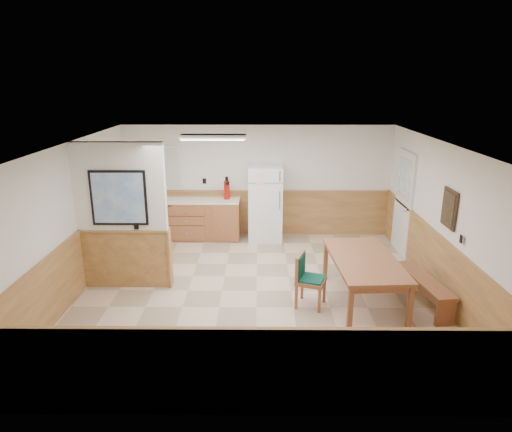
{
  "coord_description": "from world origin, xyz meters",
  "views": [
    {
      "loc": [
        0.05,
        -7.06,
        3.47
      ],
      "look_at": [
        -0.01,
        0.4,
        1.21
      ],
      "focal_mm": 32.0,
      "sensor_mm": 36.0,
      "label": 1
    }
  ],
  "objects_px": {
    "dining_bench": "(424,285)",
    "dining_chair": "(306,276)",
    "dining_table": "(364,264)",
    "fire_extinguisher": "(227,189)",
    "refrigerator": "(265,203)",
    "soap_bottle": "(153,195)"
  },
  "relations": [
    {
      "from": "dining_bench",
      "to": "dining_chair",
      "type": "height_order",
      "value": "dining_chair"
    },
    {
      "from": "dining_table",
      "to": "fire_extinguisher",
      "type": "relative_size",
      "value": 3.96
    },
    {
      "from": "refrigerator",
      "to": "fire_extinguisher",
      "type": "relative_size",
      "value": 3.31
    },
    {
      "from": "fire_extinguisher",
      "to": "dining_table",
      "type": "bearing_deg",
      "value": -32.47
    },
    {
      "from": "refrigerator",
      "to": "dining_chair",
      "type": "relative_size",
      "value": 1.96
    },
    {
      "from": "dining_bench",
      "to": "dining_table",
      "type": "bearing_deg",
      "value": 166.49
    },
    {
      "from": "dining_table",
      "to": "refrigerator",
      "type": "bearing_deg",
      "value": 114.13
    },
    {
      "from": "dining_table",
      "to": "fire_extinguisher",
      "type": "height_order",
      "value": "fire_extinguisher"
    },
    {
      "from": "refrigerator",
      "to": "dining_bench",
      "type": "height_order",
      "value": "refrigerator"
    },
    {
      "from": "fire_extinguisher",
      "to": "soap_bottle",
      "type": "height_order",
      "value": "fire_extinguisher"
    },
    {
      "from": "dining_bench",
      "to": "fire_extinguisher",
      "type": "distance_m",
      "value": 4.67
    },
    {
      "from": "dining_table",
      "to": "soap_bottle",
      "type": "bearing_deg",
      "value": 139.77
    },
    {
      "from": "refrigerator",
      "to": "dining_table",
      "type": "height_order",
      "value": "refrigerator"
    },
    {
      "from": "dining_chair",
      "to": "refrigerator",
      "type": "bearing_deg",
      "value": 120.53
    },
    {
      "from": "dining_chair",
      "to": "dining_bench",
      "type": "bearing_deg",
      "value": 20.31
    },
    {
      "from": "dining_chair",
      "to": "fire_extinguisher",
      "type": "distance_m",
      "value": 3.57
    },
    {
      "from": "fire_extinguisher",
      "to": "refrigerator",
      "type": "bearing_deg",
      "value": 13.55
    },
    {
      "from": "refrigerator",
      "to": "dining_table",
      "type": "distance_m",
      "value": 3.37
    },
    {
      "from": "dining_table",
      "to": "dining_bench",
      "type": "distance_m",
      "value": 1.0
    },
    {
      "from": "soap_bottle",
      "to": "dining_chair",
      "type": "bearing_deg",
      "value": -45.72
    },
    {
      "from": "soap_bottle",
      "to": "refrigerator",
      "type": "bearing_deg",
      "value": -1.47
    },
    {
      "from": "dining_bench",
      "to": "refrigerator",
      "type": "bearing_deg",
      "value": 120.23
    }
  ]
}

